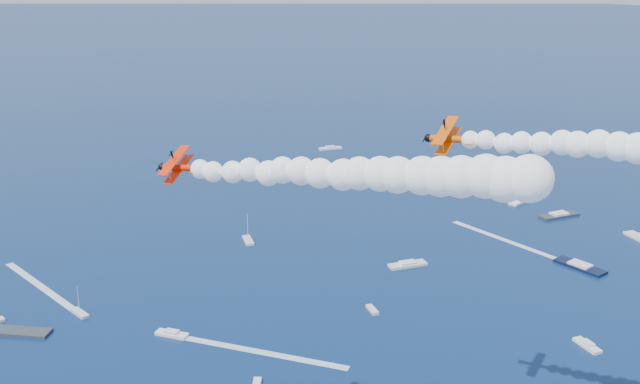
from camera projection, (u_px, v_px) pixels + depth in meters
The scene contains 6 objects.
biplane_lead at pixel (450, 139), 116.65m from camera, with size 7.76×8.70×5.24m, color #E95204, non-canonical shape.
biplane_trail at pixel (180, 168), 107.92m from camera, with size 6.50×7.29×4.39m, color #FF2705, non-canonical shape.
smoke_trail_lead at pixel (629, 147), 105.32m from camera, with size 49.79×9.57×9.50m, color white, non-canonical shape.
smoke_trail_trail at pixel (350, 174), 98.72m from camera, with size 49.21×13.85×9.50m, color white, non-canonical shape.
spectator_boats at pixel (494, 287), 197.23m from camera, with size 219.01×185.32×0.70m.
boat_wakes at pixel (281, 287), 198.37m from camera, with size 127.56×106.37×0.04m.
Camera 1 is at (50.00, -65.94, 85.78)m, focal length 43.57 mm.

